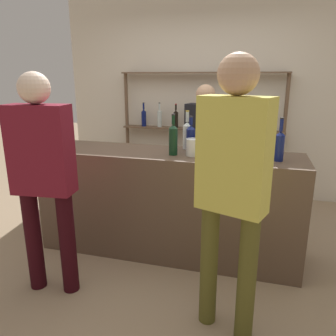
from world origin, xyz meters
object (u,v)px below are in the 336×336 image
counter_bottle_1 (280,145)px  wine_glass (206,143)px  customer_right (232,178)px  customer_left (43,170)px  server_behind_counter (204,144)px  counter_bottle_0 (187,134)px  counter_bottle_2 (173,139)px  counter_bottle_3 (191,137)px  counter_bottle_4 (250,142)px  cork_jar (193,147)px

counter_bottle_1 → wine_glass: counter_bottle_1 is taller
counter_bottle_1 → customer_right: size_ratio=0.20×
counter_bottle_1 → wine_glass: (-0.59, -0.05, -0.00)m
customer_left → server_behind_counter: (0.94, 1.58, -0.07)m
counter_bottle_0 → customer_left: customer_left is taller
counter_bottle_2 → customer_left: (-0.80, -0.74, -0.14)m
counter_bottle_3 → counter_bottle_4: (0.53, -0.09, -0.00)m
customer_left → counter_bottle_4: bearing=-65.9°
counter_bottle_2 → customer_left: size_ratio=0.21×
counter_bottle_0 → customer_right: size_ratio=0.20×
counter_bottle_1 → customer_right: bearing=-109.9°
wine_glass → customer_right: 0.84m
counter_bottle_2 → counter_bottle_3: counter_bottle_2 is taller
cork_jar → customer_right: size_ratio=0.08×
counter_bottle_0 → customer_right: 1.22m
cork_jar → customer_left: 1.24m
wine_glass → counter_bottle_3: bearing=128.4°
wine_glass → customer_left: (-1.09, -0.72, -0.12)m
counter_bottle_1 → cork_jar: 0.72m
server_behind_counter → counter_bottle_0: bearing=6.3°
wine_glass → cork_jar: bearing=158.6°
wine_glass → counter_bottle_2: bearing=174.7°
counter_bottle_2 → counter_bottle_3: size_ratio=1.11×
counter_bottle_4 → counter_bottle_1: bearing=-19.7°
counter_bottle_4 → customer_right: (-0.06, -0.93, -0.05)m
counter_bottle_1 → counter_bottle_4: size_ratio=1.10×
counter_bottle_2 → server_behind_counter: size_ratio=0.23×
counter_bottle_1 → customer_left: bearing=-155.5°
counter_bottle_1 → counter_bottle_3: 0.79m
counter_bottle_1 → server_behind_counter: (-0.75, 0.81, -0.20)m
counter_bottle_0 → customer_left: size_ratio=0.21×
counter_bottle_0 → counter_bottle_4: counter_bottle_0 is taller
counter_bottle_4 → cork_jar: (-0.47, -0.09, -0.05)m
counter_bottle_2 → customer_right: customer_right is taller
counter_bottle_0 → wine_glass: bearing=-53.0°
counter_bottle_2 → cork_jar: (0.17, 0.02, -0.07)m
counter_bottle_1 → counter_bottle_2: bearing=-178.4°
counter_bottle_0 → counter_bottle_3: 0.10m
counter_bottle_3 → cork_jar: (0.06, -0.18, -0.05)m
counter_bottle_4 → customer_right: bearing=-94.0°
counter_bottle_0 → server_behind_counter: server_behind_counter is taller
counter_bottle_2 → cork_jar: size_ratio=2.41×
counter_bottle_4 → server_behind_counter: 0.90m
counter_bottle_2 → cork_jar: bearing=6.8°
counter_bottle_3 → cork_jar: size_ratio=2.17×
counter_bottle_3 → cork_jar: bearing=-72.1°
counter_bottle_3 → customer_right: 1.12m
counter_bottle_1 → server_behind_counter: server_behind_counter is taller
customer_right → customer_left: size_ratio=1.06×
cork_jar → customer_right: (0.41, -0.84, 0.01)m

